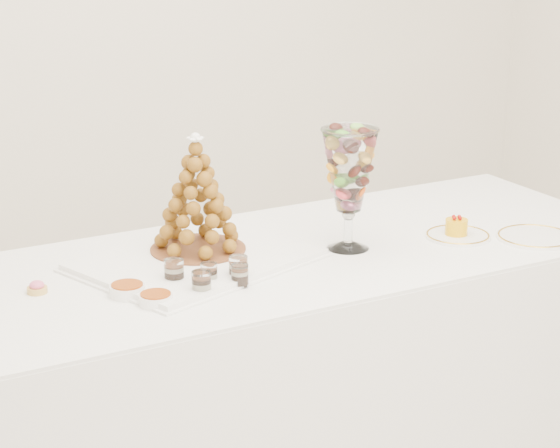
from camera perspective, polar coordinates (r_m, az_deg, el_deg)
buffet_table at (r=3.50m, az=0.99°, el=-7.81°), size 2.20×0.94×0.83m
lace_tray at (r=3.24m, az=-4.41°, el=-1.88°), size 0.76×0.67×0.02m
macaron_vase at (r=3.30m, az=3.64°, el=2.74°), size 0.17×0.17×0.37m
cake_plate at (r=3.51m, az=9.27°, el=-0.62°), size 0.21×0.21×0.01m
spare_plate at (r=3.54m, az=13.18°, el=-0.68°), size 0.24×0.24×0.01m
pink_tart at (r=3.08m, az=-12.58°, el=-3.27°), size 0.06×0.06×0.04m
verrine_a at (r=3.07m, az=-5.55°, el=-2.52°), size 0.06×0.06×0.07m
verrine_b at (r=3.06m, az=-3.73°, el=-2.63°), size 0.06×0.06×0.06m
verrine_c at (r=3.09m, az=-2.19°, el=-2.34°), size 0.06×0.06×0.07m
verrine_d at (r=2.98m, az=-4.13°, el=-3.14°), size 0.06×0.06×0.07m
verrine_e at (r=3.04m, az=-2.11°, el=-2.70°), size 0.06×0.06×0.07m
ramekin_back at (r=3.01m, az=-7.98°, el=-3.46°), size 0.10×0.10×0.03m
ramekin_front at (r=2.94m, az=-6.51°, el=-3.94°), size 0.09×0.09×0.03m
croquembouche at (r=3.24m, az=-4.37°, el=1.57°), size 0.29×0.29×0.36m
mousse_cake at (r=3.50m, az=9.20°, el=-0.13°), size 0.07×0.07×0.06m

